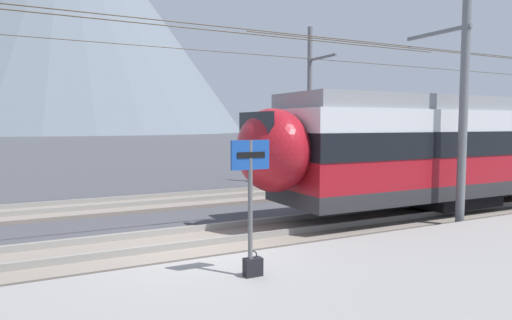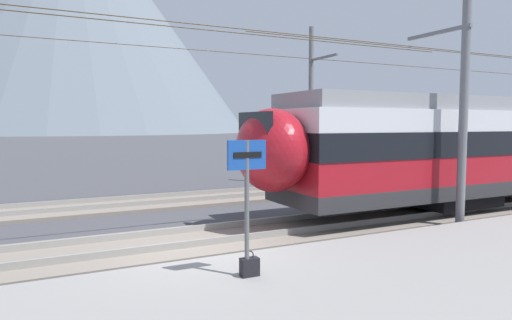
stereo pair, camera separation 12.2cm
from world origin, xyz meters
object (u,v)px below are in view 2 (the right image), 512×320
at_px(catenary_mast_mid, 461,77).
at_px(platform_sign, 247,177).
at_px(catenary_mast_far_side, 313,103).
at_px(handbag_near_sign, 250,267).

distance_m(catenary_mast_mid, platform_sign, 8.04).
xyz_separation_m(catenary_mast_far_side, handbag_near_sign, (-8.90, -11.47, -3.49)).
height_order(catenary_mast_mid, platform_sign, catenary_mast_mid).
bearing_deg(platform_sign, catenary_mast_far_side, 52.06).
distance_m(catenary_mast_far_side, handbag_near_sign, 14.93).
bearing_deg(catenary_mast_far_side, handbag_near_sign, -127.81).
relative_size(catenary_mast_mid, catenary_mast_far_side, 1.00).
distance_m(platform_sign, handbag_near_sign, 1.57).
bearing_deg(handbag_near_sign, catenary_mast_mid, 14.40).
distance_m(catenary_mast_mid, catenary_mast_far_side, 9.68).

